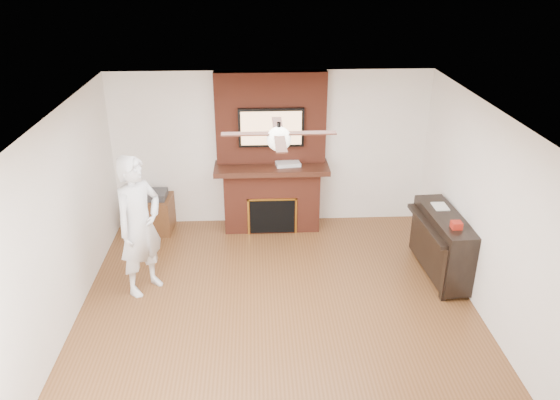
{
  "coord_description": "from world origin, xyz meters",
  "views": [
    {
      "loc": [
        -0.26,
        -5.48,
        4.12
      ],
      "look_at": [
        0.06,
        0.9,
        1.2
      ],
      "focal_mm": 35.0,
      "sensor_mm": 36.0,
      "label": 1
    }
  ],
  "objects_px": {
    "fireplace": "(271,169)",
    "person": "(140,226)",
    "side_table": "(154,212)",
    "piano": "(442,243)"
  },
  "relations": [
    {
      "from": "person",
      "to": "piano",
      "type": "relative_size",
      "value": 1.34
    },
    {
      "from": "fireplace",
      "to": "side_table",
      "type": "distance_m",
      "value": 2.01
    },
    {
      "from": "person",
      "to": "piano",
      "type": "distance_m",
      "value": 4.05
    },
    {
      "from": "fireplace",
      "to": "piano",
      "type": "bearing_deg",
      "value": -35.18
    },
    {
      "from": "side_table",
      "to": "fireplace",
      "type": "bearing_deg",
      "value": 4.51
    },
    {
      "from": "person",
      "to": "side_table",
      "type": "xyz_separation_m",
      "value": [
        -0.15,
        1.72,
        -0.63
      ]
    },
    {
      "from": "person",
      "to": "fireplace",
      "type": "bearing_deg",
      "value": -6.61
    },
    {
      "from": "person",
      "to": "side_table",
      "type": "distance_m",
      "value": 1.83
    },
    {
      "from": "fireplace",
      "to": "person",
      "type": "bearing_deg",
      "value": -134.3
    },
    {
      "from": "fireplace",
      "to": "person",
      "type": "height_order",
      "value": "fireplace"
    }
  ]
}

